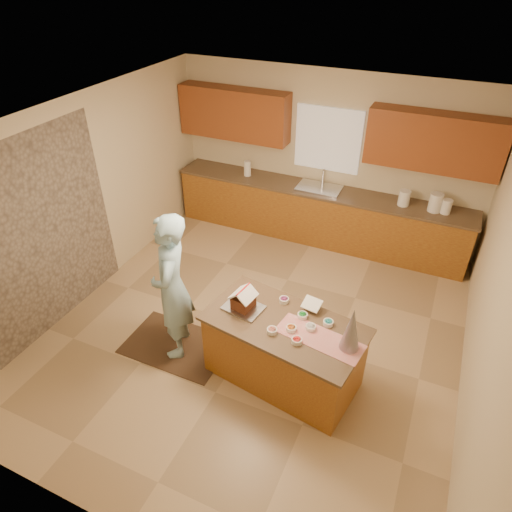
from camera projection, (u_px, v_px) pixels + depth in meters
name	position (u px, v px, depth m)	size (l,w,h in m)	color
floor	(257.00, 328.00, 5.96)	(5.50, 5.50, 0.00)	tan
ceiling	(257.00, 126.00, 4.43)	(5.50, 5.50, 0.00)	silver
wall_back	(327.00, 157.00, 7.26)	(5.50, 5.50, 0.00)	beige
wall_front	(95.00, 439.00, 3.13)	(5.50, 5.50, 0.00)	beige
wall_left	(86.00, 200.00, 6.04)	(5.50, 5.50, 0.00)	beige
wall_right	(494.00, 300.00, 4.35)	(5.50, 5.50, 0.00)	beige
stone_accent	(43.00, 236.00, 5.49)	(2.50, 2.50, 0.00)	gray
window_curtain	(328.00, 140.00, 7.07)	(1.05, 0.03, 1.00)	white
back_counter_base	(317.00, 215.00, 7.55)	(4.80, 0.60, 0.88)	#9B6A20
back_counter_top	(319.00, 190.00, 7.29)	(4.85, 0.63, 0.04)	brown
upper_cabinet_left	(234.00, 114.00, 7.34)	(1.85, 0.35, 0.80)	brown
upper_cabinet_right	(434.00, 142.00, 6.29)	(1.85, 0.35, 0.80)	brown
sink	(319.00, 191.00, 7.30)	(0.70, 0.45, 0.12)	silver
faucet	(323.00, 177.00, 7.34)	(0.03, 0.03, 0.28)	silver
island_base	(283.00, 352.00, 5.08)	(1.64, 0.82, 0.80)	#9B6A20
island_top	(285.00, 324.00, 4.84)	(1.72, 0.89, 0.04)	brown
table_runner	(319.00, 338.00, 4.64)	(0.91, 0.33, 0.01)	#B40C0F
baking_tray	(243.00, 308.00, 5.02)	(0.42, 0.31, 0.02)	silver
cookbook	(312.00, 304.00, 4.96)	(0.20, 0.02, 0.16)	white
tinsel_tree	(352.00, 329.00, 4.39)	(0.20, 0.20, 0.50)	#B7B8C4
rug	(177.00, 345.00, 5.70)	(1.26, 0.82, 0.01)	black
boy	(172.00, 288.00, 5.15)	(0.68, 0.45, 1.86)	#93BFD1
canister_a	(404.00, 198.00, 6.77)	(0.17, 0.17, 0.23)	white
canister_b	(436.00, 202.00, 6.61)	(0.19, 0.19, 0.28)	white
canister_c	(446.00, 206.00, 6.57)	(0.15, 0.15, 0.21)	white
paper_towel	(247.00, 168.00, 7.64)	(0.12, 0.12, 0.26)	white
gingerbread_house	(243.00, 300.00, 4.95)	(0.29, 0.29, 0.26)	#5B2618
candy_bowls	(298.00, 323.00, 4.79)	(0.67, 0.65, 0.05)	red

